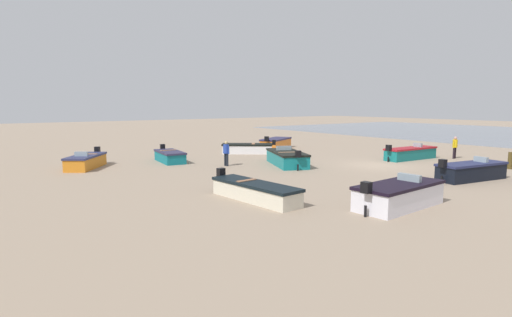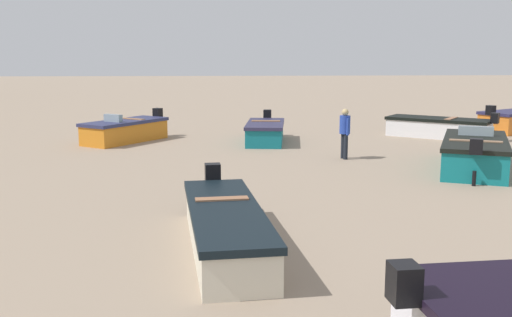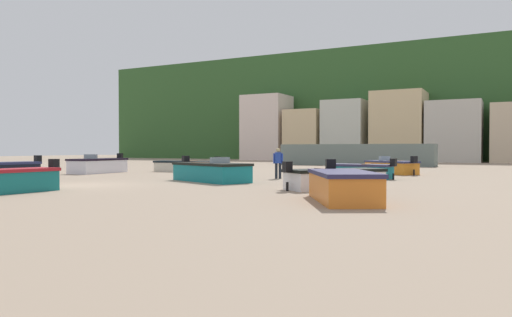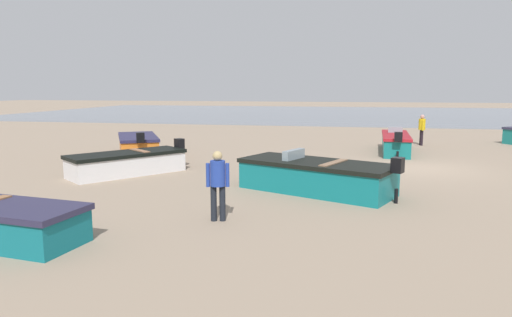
# 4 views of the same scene
# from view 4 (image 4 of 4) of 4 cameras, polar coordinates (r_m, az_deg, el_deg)

# --- Properties ---
(ground_plane) EXTENTS (160.00, 160.00, 0.00)m
(ground_plane) POSITION_cam_4_polar(r_m,az_deg,el_deg) (18.52, 19.69, -1.12)
(ground_plane) COLOR gray
(tidal_water) EXTENTS (80.00, 36.00, 0.06)m
(tidal_water) POSITION_cam_4_polar(r_m,az_deg,el_deg) (54.21, 14.35, 5.39)
(tidal_water) COLOR gray
(tidal_water) RESTS_ON ground
(boat_teal_1) EXTENTS (1.44, 4.83, 1.19)m
(boat_teal_1) POSITION_cam_4_polar(r_m,az_deg,el_deg) (22.55, 16.93, 1.86)
(boat_teal_1) COLOR #146D6D
(boat_teal_1) RESTS_ON ground
(boat_teal_2) EXTENTS (4.82, 3.41, 1.22)m
(boat_teal_2) POSITION_cam_4_polar(r_m,az_deg,el_deg) (13.54, 7.51, -2.19)
(boat_teal_2) COLOR #11757B
(boat_teal_2) RESTS_ON ground
(boat_teal_3) EXTENTS (3.69, 1.79, 1.09)m
(boat_teal_3) POSITION_cam_4_polar(r_m,az_deg,el_deg) (10.44, -29.07, -6.96)
(boat_teal_3) COLOR #126E7B
(boat_teal_3) RESTS_ON ground
(boat_orange_5) EXTENTS (3.25, 4.12, 1.23)m
(boat_orange_5) POSITION_cam_4_polar(r_m,az_deg,el_deg) (21.18, -14.44, 1.58)
(boat_orange_5) COLOR orange
(boat_orange_5) RESTS_ON ground
(boat_white_9) EXTENTS (3.58, 4.08, 1.11)m
(boat_white_9) POSITION_cam_4_polar(r_m,az_deg,el_deg) (16.75, -15.63, -0.53)
(boat_white_9) COLOR silver
(boat_white_9) RESTS_ON ground
(beach_walker_foreground) EXTENTS (0.54, 0.41, 1.62)m
(beach_walker_foreground) POSITION_cam_4_polar(r_m,az_deg,el_deg) (10.45, -4.77, -2.69)
(beach_walker_foreground) COLOR black
(beach_walker_foreground) RESTS_ON ground
(beach_walker_distant) EXTENTS (0.36, 0.53, 1.62)m
(beach_walker_distant) POSITION_cam_4_polar(r_m,az_deg,el_deg) (25.71, 19.90, 3.66)
(beach_walker_distant) COLOR black
(beach_walker_distant) RESTS_ON ground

